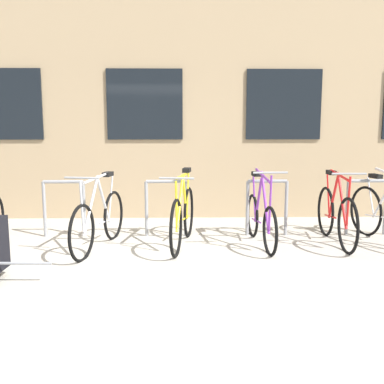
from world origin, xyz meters
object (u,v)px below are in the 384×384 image
bicycle_silver (99,220)px  bicycle_yellow (183,216)px  bicycle_purple (261,218)px  bicycle_red (336,215)px

bicycle_silver → bicycle_yellow: bearing=6.6°
bicycle_purple → bicycle_yellow: bearing=-179.3°
bicycle_red → bicycle_silver: size_ratio=0.97×
bicycle_red → bicycle_yellow: 2.13m
bicycle_yellow → bicycle_red: bearing=1.8°
bicycle_red → bicycle_silver: bearing=-176.6°
bicycle_silver → bicycle_red: bearing=3.4°
bicycle_red → bicycle_purple: bearing=-177.1°
bicycle_purple → bicycle_red: bicycle_purple is taller
bicycle_silver → bicycle_purple: bearing=3.7°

